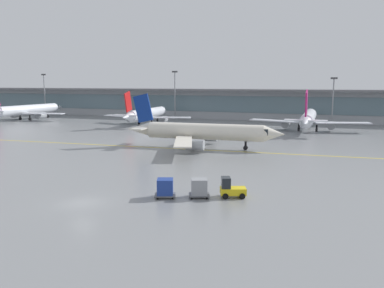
{
  "coord_description": "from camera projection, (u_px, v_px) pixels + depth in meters",
  "views": [
    {
      "loc": [
        22.3,
        -30.84,
        11.63
      ],
      "look_at": [
        4.07,
        20.53,
        3.0
      ],
      "focal_mm": 36.45,
      "sensor_mm": 36.0,
      "label": 1
    }
  ],
  "objects": [
    {
      "name": "ground_plane",
      "position": [
        82.0,
        203.0,
        37.89
      ],
      "size": [
        400.0,
        400.0,
        0.0
      ],
      "primitive_type": "plane",
      "color": "gray"
    },
    {
      "name": "taxiway_centreline_stripe",
      "position": [
        201.0,
        150.0,
        67.95
      ],
      "size": [
        109.82,
        7.05,
        0.01
      ],
      "primitive_type": "cube",
      "rotation": [
        0.0,
        0.0,
        0.06
      ],
      "color": "yellow",
      "rests_on": "ground_plane"
    },
    {
      "name": "terminal_concourse",
      "position": [
        255.0,
        104.0,
        122.65
      ],
      "size": [
        221.33,
        11.0,
        9.6
      ],
      "color": "#9EA3A8",
      "rests_on": "ground_plane"
    },
    {
      "name": "gate_airplane_0",
      "position": [
        28.0,
        110.0,
        122.49
      ],
      "size": [
        28.43,
        30.68,
        10.16
      ],
      "rotation": [
        0.0,
        0.0,
        1.49
      ],
      "color": "silver",
      "rests_on": "ground_plane"
    },
    {
      "name": "gate_airplane_1",
      "position": [
        147.0,
        114.0,
        109.89
      ],
      "size": [
        26.62,
        28.58,
        9.48
      ],
      "rotation": [
        0.0,
        0.0,
        1.59
      ],
      "color": "silver",
      "rests_on": "ground_plane"
    },
    {
      "name": "gate_airplane_2",
      "position": [
        308.0,
        118.0,
        94.61
      ],
      "size": [
        28.49,
        30.53,
        10.15
      ],
      "rotation": [
        0.0,
        0.0,
        1.58
      ],
      "color": "silver",
      "rests_on": "ground_plane"
    },
    {
      "name": "taxiing_regional_jet",
      "position": [
        203.0,
        132.0,
        69.46
      ],
      "size": [
        29.09,
        27.01,
        9.63
      ],
      "rotation": [
        0.0,
        0.0,
        0.06
      ],
      "color": "silver",
      "rests_on": "ground_plane"
    },
    {
      "name": "baggage_tug",
      "position": [
        231.0,
        189.0,
        39.78
      ],
      "size": [
        2.93,
        2.33,
        2.1
      ],
      "rotation": [
        0.0,
        0.0,
        0.36
      ],
      "color": "yellow",
      "rests_on": "ground_plane"
    },
    {
      "name": "cargo_dolly_lead",
      "position": [
        199.0,
        187.0,
        39.69
      ],
      "size": [
        2.53,
        2.24,
        1.94
      ],
      "rotation": [
        0.0,
        0.0,
        0.36
      ],
      "color": "#595B60",
      "rests_on": "ground_plane"
    },
    {
      "name": "cargo_dolly_trailing",
      "position": [
        165.0,
        187.0,
        39.63
      ],
      "size": [
        2.53,
        2.24,
        1.94
      ],
      "rotation": [
        0.0,
        0.0,
        0.36
      ],
      "color": "#595B60",
      "rests_on": "ground_plane"
    },
    {
      "name": "apron_light_mast_0",
      "position": [
        45.0,
        93.0,
        138.21
      ],
      "size": [
        1.8,
        0.36,
        14.63
      ],
      "color": "gray",
      "rests_on": "ground_plane"
    },
    {
      "name": "apron_light_mast_1",
      "position": [
        175.0,
        93.0,
        122.95
      ],
      "size": [
        1.8,
        0.36,
        15.21
      ],
      "color": "gray",
      "rests_on": "ground_plane"
    },
    {
      "name": "apron_light_mast_2",
      "position": [
        333.0,
        99.0,
        106.61
      ],
      "size": [
        1.8,
        0.36,
        13.02
      ],
      "color": "gray",
      "rests_on": "ground_plane"
    }
  ]
}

